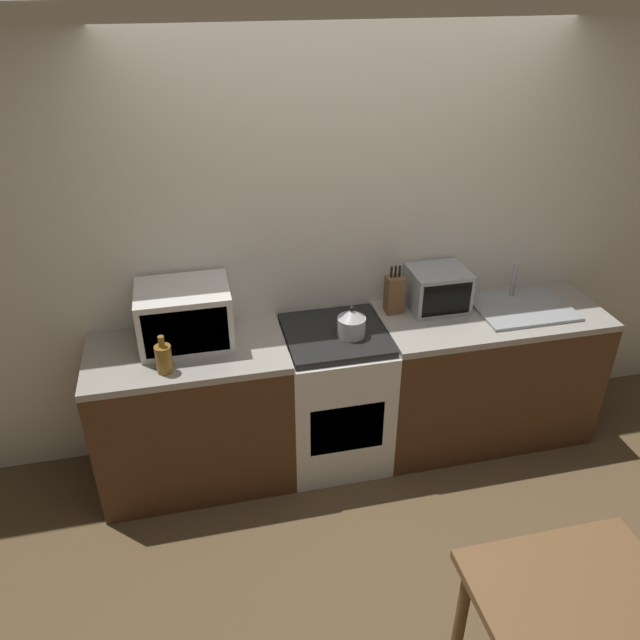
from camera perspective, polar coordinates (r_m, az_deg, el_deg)
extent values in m
plane|color=brown|center=(3.71, 5.96, -18.04)|extent=(16.00, 16.00, 0.00)
cube|color=silver|center=(3.72, 2.25, 7.09)|extent=(10.00, 0.06, 2.60)
cube|color=#4C2D19|center=(3.77, -11.42, -8.68)|extent=(1.09, 0.62, 0.86)
cube|color=#9E998E|center=(3.51, -12.15, -2.94)|extent=(1.09, 0.62, 0.04)
cube|color=#4C2D19|center=(4.16, 14.64, -5.02)|extent=(1.37, 0.62, 0.86)
cube|color=#9E998E|center=(3.92, 15.47, 0.37)|extent=(1.37, 0.62, 0.04)
cube|color=silver|center=(3.85, 1.32, -7.08)|extent=(0.60, 0.62, 0.86)
cube|color=black|center=(3.59, 1.40, -1.36)|extent=(0.58, 0.57, 0.04)
cube|color=black|center=(3.62, 2.49, -9.87)|extent=(0.43, 0.02, 0.32)
cylinder|color=#B7B7BC|center=(3.53, 2.88, -0.60)|extent=(0.16, 0.16, 0.11)
cone|color=#B7B7BC|center=(3.49, 2.92, 0.56)|extent=(0.15, 0.15, 0.05)
sphere|color=black|center=(3.47, 2.93, 1.05)|extent=(0.03, 0.03, 0.03)
cube|color=silver|center=(3.50, -12.27, 0.45)|extent=(0.50, 0.39, 0.33)
cube|color=black|center=(3.33, -12.14, -1.12)|extent=(0.44, 0.01, 0.26)
cylinder|color=olive|center=(3.31, -14.08, -3.48)|extent=(0.09, 0.09, 0.15)
cylinder|color=olive|center=(3.25, -14.31, -1.92)|extent=(0.03, 0.03, 0.06)
cube|color=brown|center=(3.76, 6.78, 2.34)|extent=(0.10, 0.09, 0.23)
cylinder|color=black|center=(3.68, 6.55, 4.38)|extent=(0.01, 0.01, 0.07)
cylinder|color=black|center=(3.69, 6.92, 4.42)|extent=(0.01, 0.01, 0.07)
cylinder|color=black|center=(3.70, 7.30, 4.45)|extent=(0.01, 0.01, 0.07)
cube|color=#999BA0|center=(3.84, 10.69, 2.81)|extent=(0.34, 0.29, 0.25)
cube|color=black|center=(3.73, 11.49, 1.84)|extent=(0.30, 0.01, 0.20)
cube|color=#999BA0|center=(4.00, 18.05, 1.05)|extent=(0.57, 0.43, 0.02)
cylinder|color=#999BA0|center=(4.06, 17.31, 3.54)|extent=(0.03, 0.03, 0.22)
cube|color=brown|center=(2.68, 22.50, -22.44)|extent=(0.75, 0.58, 0.04)
cylinder|color=brown|center=(2.96, 12.69, -25.34)|extent=(0.05, 0.05, 0.70)
cylinder|color=brown|center=(3.22, 23.81, -21.82)|extent=(0.05, 0.05, 0.70)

